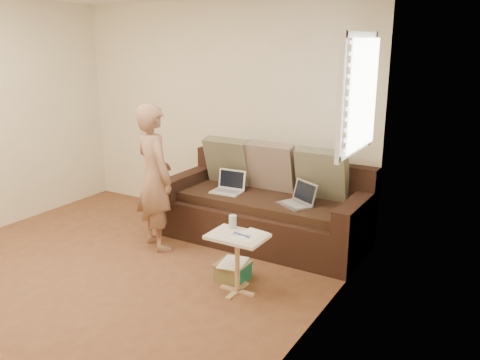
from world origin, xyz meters
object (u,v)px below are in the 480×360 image
at_px(side_table, 237,264).
at_px(sofa, 265,204).
at_px(laptop_silver, 294,206).
at_px(person, 154,177).
at_px(striped_box, 233,271).
at_px(drinking_glass, 233,222).
at_px(laptop_white, 227,193).

bearing_deg(side_table, sofa, 106.02).
xyz_separation_m(laptop_silver, person, (-1.33, -0.59, 0.26)).
bearing_deg(laptop_silver, sofa, -169.62).
relative_size(laptop_silver, striped_box, 1.19).
bearing_deg(side_table, striped_box, 131.42).
height_order(sofa, person, person).
distance_m(laptop_silver, side_table, 1.05).
xyz_separation_m(laptop_silver, striped_box, (-0.22, -0.85, -0.43)).
bearing_deg(person, sofa, -117.15).
bearing_deg(drinking_glass, side_table, -44.88).
xyz_separation_m(person, drinking_glass, (1.14, -0.31, -0.17)).
relative_size(laptop_white, striped_box, 1.16).
height_order(laptop_silver, person, person).
bearing_deg(striped_box, laptop_silver, 75.25).
bearing_deg(sofa, striped_box, -79.58).
bearing_deg(laptop_silver, striped_box, -76.08).
relative_size(sofa, side_table, 4.05).
bearing_deg(drinking_glass, person, 164.81).
relative_size(person, drinking_glass, 12.92).
xyz_separation_m(side_table, striped_box, (-0.15, 0.17, -0.18)).
bearing_deg(person, laptop_white, -103.88).
distance_m(laptop_white, drinking_glass, 1.13).
bearing_deg(side_table, laptop_silver, 85.89).
bearing_deg(laptop_silver, laptop_white, -153.18).
xyz_separation_m(sofa, laptop_silver, (0.40, -0.13, 0.10)).
bearing_deg(laptop_white, striped_box, -58.89).
height_order(laptop_white, striped_box, laptop_white).
height_order(laptop_white, side_table, laptop_white).
bearing_deg(side_table, person, 161.30).
bearing_deg(sofa, laptop_silver, -18.28).
xyz_separation_m(person, striped_box, (1.11, -0.26, -0.69)).
bearing_deg(laptop_white, sofa, 9.95).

